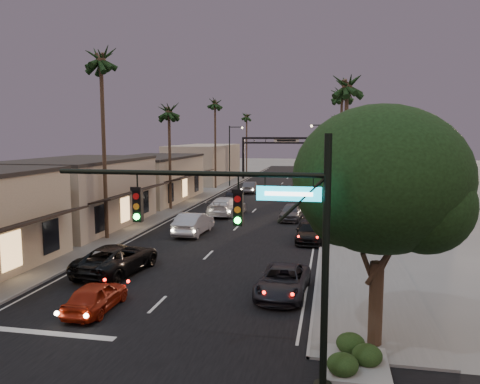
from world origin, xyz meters
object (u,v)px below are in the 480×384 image
at_px(traffic_signal, 261,225).
at_px(palm_far, 247,114).
at_px(oncoming_red, 96,296).
at_px(palm_rc, 339,116).
at_px(corner_tree, 383,186).
at_px(oncoming_pickup, 117,259).
at_px(oncoming_silver, 194,223).
at_px(curbside_black, 309,232).
at_px(streetlight_right, 325,156).
at_px(streetlight_left, 231,151).
at_px(curbside_near, 283,281).
at_px(palm_rb, 342,92).
at_px(palm_ld, 215,101).
at_px(palm_lb, 101,55).
at_px(arch, 286,147).
at_px(palm_lc, 169,107).
at_px(palm_ra, 347,80).

height_order(traffic_signal, palm_far, palm_far).
bearing_deg(oncoming_red, palm_rc, -102.27).
xyz_separation_m(corner_tree, oncoming_pickup, (-13.50, 6.81, -5.16)).
xyz_separation_m(oncoming_silver, curbside_black, (9.00, -0.74, -0.17)).
relative_size(streetlight_right, palm_rc, 0.74).
relative_size(corner_tree, streetlight_left, 0.98).
bearing_deg(oncoming_silver, curbside_near, 125.85).
bearing_deg(palm_far, streetlight_right, -65.24).
bearing_deg(palm_rc, oncoming_pickup, -104.24).
bearing_deg(corner_tree, palm_rb, 91.37).
bearing_deg(palm_rb, oncoming_pickup, -112.99).
bearing_deg(palm_rb, palm_ld, 147.40).
distance_m(streetlight_left, oncoming_red, 49.67).
bearing_deg(oncoming_pickup, curbside_black, -129.57).
bearing_deg(corner_tree, oncoming_pickup, 153.24).
bearing_deg(oncoming_red, curbside_near, -156.04).
height_order(palm_rb, curbside_black, palm_rb).
xyz_separation_m(streetlight_right, curbside_near, (-1.41, -32.57, -4.64)).
distance_m(traffic_signal, oncoming_red, 10.35).
height_order(palm_rb, palm_rc, palm_rb).
distance_m(traffic_signal, curbside_near, 9.51).
relative_size(oncoming_red, oncoming_pickup, 0.66).
height_order(palm_ld, oncoming_silver, palm_ld).
bearing_deg(palm_lb, palm_rb, 51.98).
bearing_deg(oncoming_pickup, curbside_near, 175.32).
xyz_separation_m(palm_rb, oncoming_pickup, (-12.62, -29.74, -11.59)).
bearing_deg(streetlight_left, palm_far, 93.95).
xyz_separation_m(palm_rb, curbside_near, (-3.09, -31.57, -11.73)).
bearing_deg(curbside_black, palm_rb, 81.79).
bearing_deg(oncoming_silver, arch, -91.25).
bearing_deg(palm_rb, palm_rc, 90.00).
relative_size(palm_far, oncoming_pickup, 2.23).
relative_size(traffic_signal, corner_tree, 0.97).
relative_size(palm_lc, oncoming_red, 3.12).
distance_m(palm_lc, palm_rc, 32.86).
height_order(streetlight_right, oncoming_silver, streetlight_right).
bearing_deg(streetlight_right, palm_ld, 147.21).
bearing_deg(curbside_black, palm_rc, 85.25).
xyz_separation_m(palm_ra, curbside_near, (-3.09, -11.57, -10.76)).
bearing_deg(palm_rb, streetlight_left, 137.95).
xyz_separation_m(traffic_signal, palm_rc, (2.91, 60.00, 5.39)).
bearing_deg(palm_rc, corner_tree, -89.11).
bearing_deg(corner_tree, streetlight_right, 93.89).
relative_size(streetlight_left, oncoming_silver, 1.72).
bearing_deg(traffic_signal, curbside_near, 91.20).
bearing_deg(curbside_near, oncoming_red, -151.95).
bearing_deg(palm_ld, curbside_near, -71.66).
bearing_deg(palm_rc, streetlight_left, -158.86).
bearing_deg(palm_lc, streetlight_left, 85.63).
bearing_deg(palm_rc, streetlight_right, -95.05).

